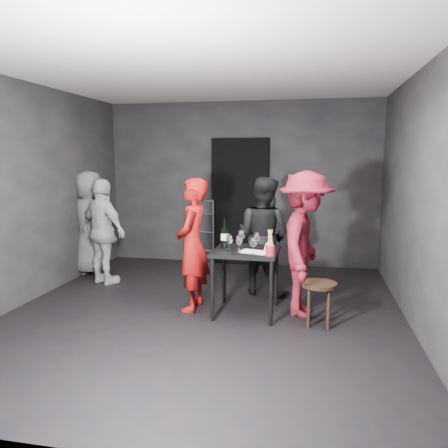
% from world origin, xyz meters
% --- Properties ---
extents(floor, '(4.50, 5.00, 0.02)m').
position_xyz_m(floor, '(0.00, 0.00, 0.00)').
color(floor, black).
rests_on(floor, ground).
extents(ceiling, '(4.50, 5.00, 0.02)m').
position_xyz_m(ceiling, '(0.00, 0.00, 2.70)').
color(ceiling, silver).
rests_on(ceiling, ground).
extents(wall_back, '(4.50, 0.04, 2.70)m').
position_xyz_m(wall_back, '(0.00, 2.50, 1.35)').
color(wall_back, black).
rests_on(wall_back, ground).
extents(wall_front, '(4.50, 0.04, 2.70)m').
position_xyz_m(wall_front, '(0.00, -2.50, 1.35)').
color(wall_front, black).
rests_on(wall_front, ground).
extents(wall_left, '(0.04, 5.00, 2.70)m').
position_xyz_m(wall_left, '(-2.25, 0.00, 1.35)').
color(wall_left, black).
rests_on(wall_left, ground).
extents(wall_right, '(0.04, 5.00, 2.70)m').
position_xyz_m(wall_right, '(2.25, 0.00, 1.35)').
color(wall_right, black).
rests_on(wall_right, ground).
extents(doorway, '(0.95, 0.10, 2.10)m').
position_xyz_m(doorway, '(0.00, 2.44, 1.05)').
color(doorway, black).
rests_on(doorway, ground).
extents(wallbox_upper, '(0.12, 0.06, 0.12)m').
position_xyz_m(wallbox_upper, '(0.85, 2.45, 1.45)').
color(wallbox_upper, '#B7B7B2').
rests_on(wallbox_upper, wall_back).
extents(wallbox_lower, '(0.10, 0.06, 0.14)m').
position_xyz_m(wallbox_lower, '(1.05, 2.45, 1.40)').
color(wallbox_lower, '#B7B7B2').
rests_on(wallbox_lower, wall_back).
extents(hand_truck, '(0.37, 0.32, 1.08)m').
position_xyz_m(hand_truck, '(-0.60, 2.32, 0.20)').
color(hand_truck, '#B2B2B7').
rests_on(hand_truck, floor).
extents(tasting_table, '(0.72, 0.72, 0.75)m').
position_xyz_m(tasting_table, '(0.46, 0.09, 0.65)').
color(tasting_table, black).
rests_on(tasting_table, floor).
extents(stool, '(0.38, 0.38, 0.47)m').
position_xyz_m(stool, '(1.28, -0.12, 0.38)').
color(stool, '#331F15').
rests_on(stool, floor).
extents(server_red, '(0.39, 0.59, 1.60)m').
position_xyz_m(server_red, '(-0.17, 0.11, 0.80)').
color(server_red, '#980D0D').
rests_on(server_red, floor).
extents(woman_black, '(0.88, 0.70, 1.58)m').
position_xyz_m(woman_black, '(0.57, 0.88, 0.79)').
color(woman_black, black).
rests_on(woman_black, floor).
extents(man_maroon, '(0.65, 1.20, 1.79)m').
position_xyz_m(man_maroon, '(1.12, 0.19, 0.90)').
color(man_maroon, maroon).
rests_on(man_maroon, floor).
extents(bystander_cream, '(0.97, 0.77, 1.49)m').
position_xyz_m(bystander_cream, '(-1.70, 0.90, 0.75)').
color(bystander_cream, silver).
rests_on(bystander_cream, floor).
extents(bystander_grey, '(0.86, 0.51, 1.70)m').
position_xyz_m(bystander_grey, '(-2.14, 1.33, 0.85)').
color(bystander_grey, '#5E5F62').
rests_on(bystander_grey, floor).
extents(tasting_mat, '(0.37, 0.29, 0.00)m').
position_xyz_m(tasting_mat, '(0.57, -0.03, 0.75)').
color(tasting_mat, white).
rests_on(tasting_mat, tasting_table).
extents(wine_glass_a, '(0.09, 0.09, 0.19)m').
position_xyz_m(wine_glass_a, '(0.29, -0.02, 0.84)').
color(wine_glass_a, white).
rests_on(wine_glass_a, tasting_table).
extents(wine_glass_b, '(0.07, 0.07, 0.18)m').
position_xyz_m(wine_glass_b, '(0.25, 0.11, 0.84)').
color(wine_glass_b, white).
rests_on(wine_glass_b, tasting_table).
extents(wine_glass_c, '(0.09, 0.09, 0.22)m').
position_xyz_m(wine_glass_c, '(0.40, 0.17, 0.86)').
color(wine_glass_c, white).
rests_on(wine_glass_c, tasting_table).
extents(wine_glass_d, '(0.08, 0.08, 0.20)m').
position_xyz_m(wine_glass_d, '(0.41, -0.08, 0.85)').
color(wine_glass_d, white).
rests_on(wine_glass_d, tasting_table).
extents(wine_glass_e, '(0.09, 0.09, 0.19)m').
position_xyz_m(wine_glass_e, '(0.57, -0.13, 0.84)').
color(wine_glass_e, white).
rests_on(wine_glass_e, tasting_table).
extents(wine_glass_f, '(0.08, 0.08, 0.20)m').
position_xyz_m(wine_glass_f, '(0.57, 0.18, 0.85)').
color(wine_glass_f, white).
rests_on(wine_glass_f, tasting_table).
extents(wine_bottle, '(0.08, 0.08, 0.34)m').
position_xyz_m(wine_bottle, '(0.21, 0.12, 0.88)').
color(wine_bottle, black).
rests_on(wine_bottle, tasting_table).
extents(breadstick_cup, '(0.10, 0.10, 0.30)m').
position_xyz_m(breadstick_cup, '(0.76, -0.17, 0.89)').
color(breadstick_cup, maroon).
rests_on(breadstick_cup, tasting_table).
extents(reserved_card, '(0.13, 0.16, 0.11)m').
position_xyz_m(reserved_card, '(0.71, 0.07, 0.80)').
color(reserved_card, white).
rests_on(reserved_card, tasting_table).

